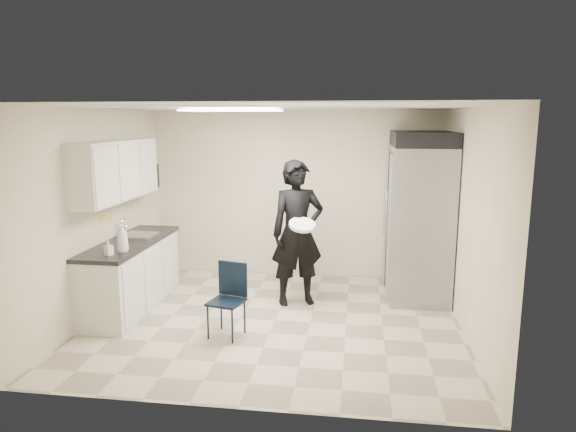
# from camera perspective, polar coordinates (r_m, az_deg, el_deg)

# --- Properties ---
(floor) EXTENTS (4.50, 4.50, 0.00)m
(floor) POSITION_cam_1_polar(r_m,az_deg,el_deg) (6.51, -1.44, -11.53)
(floor) COLOR #BEAF95
(floor) RESTS_ON ground
(ceiling) EXTENTS (4.50, 4.50, 0.00)m
(ceiling) POSITION_cam_1_polar(r_m,az_deg,el_deg) (6.02, -1.56, 12.01)
(ceiling) COLOR silver
(ceiling) RESTS_ON back_wall
(back_wall) EXTENTS (4.50, 0.00, 4.50)m
(back_wall) POSITION_cam_1_polar(r_m,az_deg,el_deg) (8.09, 0.81, 2.44)
(back_wall) COLOR beige
(back_wall) RESTS_ON floor
(left_wall) EXTENTS (0.00, 4.00, 4.00)m
(left_wall) POSITION_cam_1_polar(r_m,az_deg,el_deg) (6.87, -20.37, 0.28)
(left_wall) COLOR beige
(left_wall) RESTS_ON floor
(right_wall) EXTENTS (0.00, 4.00, 4.00)m
(right_wall) POSITION_cam_1_polar(r_m,az_deg,el_deg) (6.19, 19.53, -0.75)
(right_wall) COLOR beige
(right_wall) RESTS_ON floor
(ceiling_panel) EXTENTS (1.20, 0.60, 0.02)m
(ceiling_panel) POSITION_cam_1_polar(r_m,az_deg,el_deg) (6.54, -6.27, 11.58)
(ceiling_panel) COLOR white
(ceiling_panel) RESTS_ON ceiling
(lower_counter) EXTENTS (0.60, 1.90, 0.86)m
(lower_counter) POSITION_cam_1_polar(r_m,az_deg,el_deg) (7.11, -17.00, -6.40)
(lower_counter) COLOR silver
(lower_counter) RESTS_ON floor
(countertop) EXTENTS (0.64, 1.95, 0.05)m
(countertop) POSITION_cam_1_polar(r_m,az_deg,el_deg) (6.99, -17.21, -2.83)
(countertop) COLOR black
(countertop) RESTS_ON lower_counter
(sink) EXTENTS (0.42, 0.40, 0.14)m
(sink) POSITION_cam_1_polar(r_m,az_deg,el_deg) (7.20, -16.22, -2.50)
(sink) COLOR gray
(sink) RESTS_ON countertop
(faucet) EXTENTS (0.02, 0.02, 0.24)m
(faucet) POSITION_cam_1_polar(r_m,az_deg,el_deg) (7.26, -17.73, -1.28)
(faucet) COLOR silver
(faucet) RESTS_ON countertop
(upper_cabinets) EXTENTS (0.35, 1.80, 0.75)m
(upper_cabinets) POSITION_cam_1_polar(r_m,az_deg,el_deg) (6.89, -18.58, 4.84)
(upper_cabinets) COLOR silver
(upper_cabinets) RESTS_ON left_wall
(towel_dispenser) EXTENTS (0.22, 0.30, 0.35)m
(towel_dispenser) POSITION_cam_1_polar(r_m,az_deg,el_deg) (7.98, -15.27, 4.27)
(towel_dispenser) COLOR black
(towel_dispenser) RESTS_ON left_wall
(notice_sticker_left) EXTENTS (0.00, 0.12, 0.07)m
(notice_sticker_left) POSITION_cam_1_polar(r_m,az_deg,el_deg) (6.96, -19.90, -0.22)
(notice_sticker_left) COLOR yellow
(notice_sticker_left) RESTS_ON left_wall
(notice_sticker_right) EXTENTS (0.00, 0.12, 0.07)m
(notice_sticker_right) POSITION_cam_1_polar(r_m,az_deg,el_deg) (7.14, -19.14, -0.23)
(notice_sticker_right) COLOR yellow
(notice_sticker_right) RESTS_ON left_wall
(commercial_fridge) EXTENTS (0.80, 1.35, 2.10)m
(commercial_fridge) POSITION_cam_1_polar(r_m,az_deg,el_deg) (7.40, 14.29, -0.63)
(commercial_fridge) COLOR gray
(commercial_fridge) RESTS_ON floor
(fridge_compressor) EXTENTS (0.80, 1.35, 0.20)m
(fridge_compressor) POSITION_cam_1_polar(r_m,az_deg,el_deg) (7.27, 14.71, 8.29)
(fridge_compressor) COLOR black
(fridge_compressor) RESTS_ON commercial_fridge
(folding_chair) EXTENTS (0.44, 0.44, 0.82)m
(folding_chair) POSITION_cam_1_polar(r_m,az_deg,el_deg) (5.98, -6.89, -9.47)
(folding_chair) COLOR black
(folding_chair) RESTS_ON floor
(man_tuxedo) EXTENTS (0.84, 0.70, 1.94)m
(man_tuxedo) POSITION_cam_1_polar(r_m,az_deg,el_deg) (6.83, 1.05, -1.91)
(man_tuxedo) COLOR black
(man_tuxedo) RESTS_ON floor
(bucket_lid) EXTENTS (0.44, 0.44, 0.04)m
(bucket_lid) POSITION_cam_1_polar(r_m,az_deg,el_deg) (6.56, 1.60, -0.99)
(bucket_lid) COLOR silver
(bucket_lid) RESTS_ON man_tuxedo
(soap_bottle_a) EXTENTS (0.14, 0.14, 0.34)m
(soap_bottle_a) POSITION_cam_1_polar(r_m,az_deg,el_deg) (6.39, -17.93, -2.35)
(soap_bottle_a) COLOR white
(soap_bottle_a) RESTS_ON countertop
(soap_bottle_b) EXTENTS (0.10, 0.10, 0.17)m
(soap_bottle_b) POSITION_cam_1_polar(r_m,az_deg,el_deg) (6.30, -19.32, -3.38)
(soap_bottle_b) COLOR silver
(soap_bottle_b) RESTS_ON countertop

